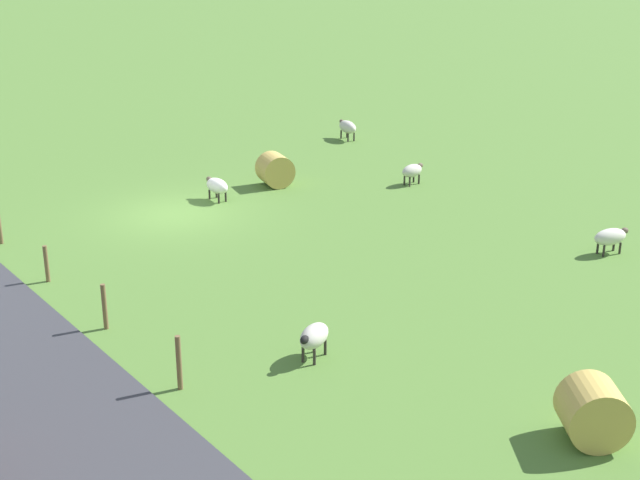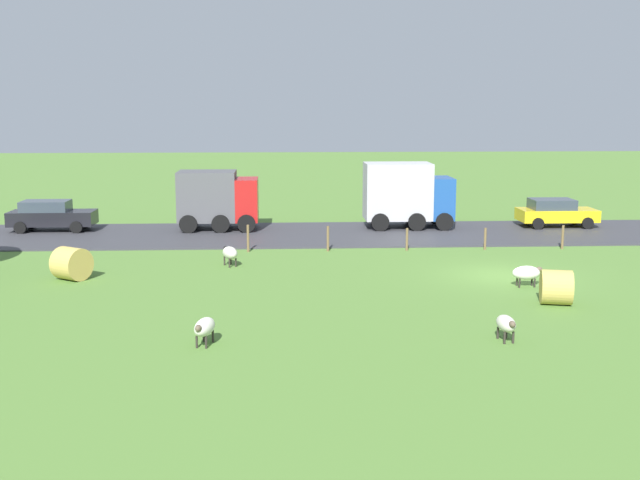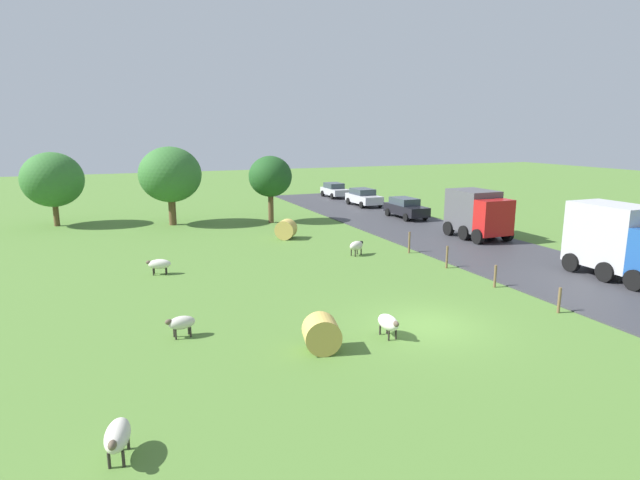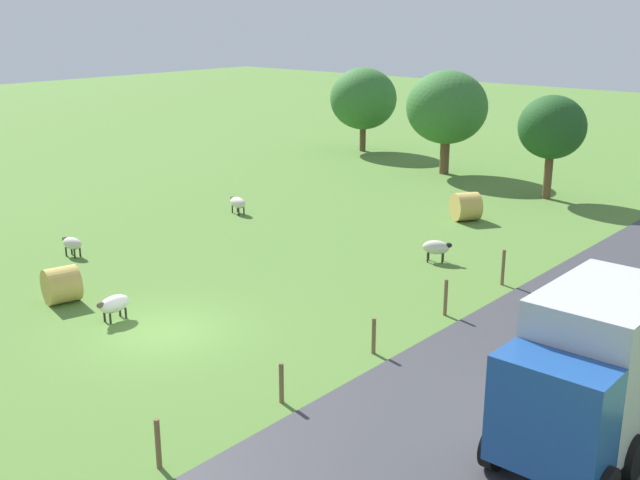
% 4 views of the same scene
% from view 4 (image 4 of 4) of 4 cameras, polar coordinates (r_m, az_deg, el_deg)
% --- Properties ---
extents(ground_plane, '(160.00, 160.00, 0.00)m').
position_cam_4_polar(ground_plane, '(23.87, -11.38, -6.67)').
color(ground_plane, '#517A33').
extents(road_strip, '(8.00, 80.00, 0.06)m').
position_cam_4_polar(road_strip, '(17.68, 10.47, -15.33)').
color(road_strip, '#38383D').
rests_on(road_strip, ground_plane).
extents(sheep_0, '(1.08, 0.57, 0.77)m').
position_cam_4_polar(sheep_0, '(31.73, -17.84, -0.24)').
color(sheep_0, beige).
rests_on(sheep_0, ground_plane).
extents(sheep_1, '(1.26, 0.75, 0.80)m').
position_cam_4_polar(sheep_1, '(36.78, -6.10, 2.76)').
color(sheep_1, silver).
rests_on(sheep_1, ground_plane).
extents(sheep_2, '(1.17, 0.93, 0.85)m').
position_cam_4_polar(sheep_2, '(29.87, 8.57, -0.55)').
color(sheep_2, beige).
rests_on(sheep_2, ground_plane).
extents(sheep_4, '(0.57, 1.18, 0.81)m').
position_cam_4_polar(sheep_4, '(24.89, -14.97, -4.60)').
color(sheep_4, white).
rests_on(sheep_4, ground_plane).
extents(hay_bale_0, '(1.41, 1.30, 1.21)m').
position_cam_4_polar(hay_bale_0, '(26.88, -18.54, -3.16)').
color(hay_bale_0, tan).
rests_on(hay_bale_0, ground_plane).
extents(hay_bale_1, '(1.70, 1.65, 1.30)m').
position_cam_4_polar(hay_bale_1, '(36.02, 10.72, 2.44)').
color(hay_bale_1, tan).
rests_on(hay_bale_1, ground_plane).
extents(tree_0, '(4.70, 4.70, 6.00)m').
position_cam_4_polar(tree_0, '(45.81, 9.35, 9.62)').
color(tree_0, brown).
rests_on(tree_0, ground_plane).
extents(tree_1, '(4.48, 4.48, 5.61)m').
position_cam_4_polar(tree_1, '(52.87, 3.22, 10.37)').
color(tree_1, brown).
rests_on(tree_1, ground_plane).
extents(tree_2, '(3.38, 3.38, 5.26)m').
position_cam_4_polar(tree_2, '(40.72, 16.76, 7.95)').
color(tree_2, brown).
rests_on(tree_2, ground_plane).
extents(fence_post_0, '(0.12, 0.12, 1.15)m').
position_cam_4_polar(fence_post_0, '(17.10, -11.87, -14.49)').
color(fence_post_0, brown).
rests_on(fence_post_0, ground_plane).
extents(fence_post_1, '(0.12, 0.12, 1.05)m').
position_cam_4_polar(fence_post_1, '(19.28, -2.87, -10.49)').
color(fence_post_1, brown).
rests_on(fence_post_1, ground_plane).
extents(fence_post_2, '(0.12, 0.12, 1.07)m').
position_cam_4_polar(fence_post_2, '(21.87, 3.99, -7.07)').
color(fence_post_2, brown).
rests_on(fence_post_2, ground_plane).
extents(fence_post_3, '(0.12, 0.12, 1.20)m').
position_cam_4_polar(fence_post_3, '(24.73, 9.26, -4.21)').
color(fence_post_3, brown).
rests_on(fence_post_3, ground_plane).
extents(fence_post_4, '(0.12, 0.12, 1.29)m').
position_cam_4_polar(fence_post_4, '(27.82, 13.36, -1.98)').
color(fence_post_4, brown).
rests_on(fence_post_4, ground_plane).
extents(truck_0, '(2.61, 4.83, 3.58)m').
position_cam_4_polar(truck_0, '(17.64, 19.46, -9.09)').
color(truck_0, '#1E4C99').
rests_on(truck_0, road_strip).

